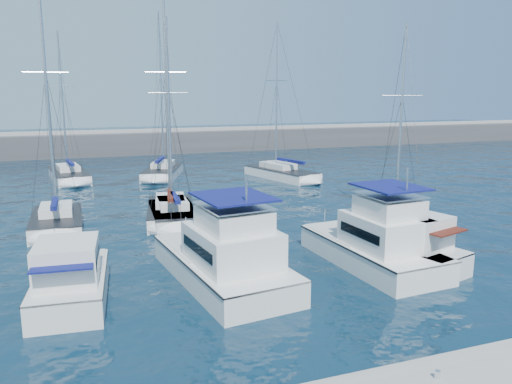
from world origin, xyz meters
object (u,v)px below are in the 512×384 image
object	(u,v)px
motor_yacht_stbd_outer	(406,247)
sailboat_back_c	(281,173)
sailboat_mid_e	(399,214)
sailboat_mid_a	(57,221)
sailboat_mid_c	(174,215)
sailboat_back_a	(69,175)
motor_yacht_port_inner	(226,259)
motor_yacht_stbd_inner	(376,244)
motor_yacht_port_outer	(70,281)
sailboat_back_b	(163,171)
sailboat_mid_b	(171,211)

from	to	relation	value
motor_yacht_stbd_outer	sailboat_back_c	xyz separation A→B (m)	(4.22, 26.48, -0.42)
sailboat_mid_e	sailboat_mid_a	bearing A→B (deg)	-176.20
sailboat_mid_e	sailboat_back_c	bearing A→B (deg)	110.85
motor_yacht_stbd_outer	sailboat_back_c	bearing A→B (deg)	64.92
sailboat_mid_c	sailboat_back_a	bearing A→B (deg)	112.30
motor_yacht_port_inner	motor_yacht_stbd_inner	xyz separation A→B (m)	(7.79, -0.39, -0.00)
motor_yacht_port_inner	sailboat_mid_e	size ratio (longest dim) A/B	0.71
motor_yacht_port_outer	sailboat_mid_e	bearing A→B (deg)	23.21
motor_yacht_port_outer	sailboat_back_b	xyz separation A→B (m)	(8.92, 30.72, -0.40)
sailboat_mid_e	sailboat_back_c	world-z (taller)	sailboat_back_c
motor_yacht_port_inner	sailboat_mid_a	world-z (taller)	sailboat_mid_a
sailboat_back_b	sailboat_back_c	distance (m)	12.38
sailboat_mid_c	sailboat_mid_b	bearing A→B (deg)	95.23
motor_yacht_stbd_outer	sailboat_back_b	world-z (taller)	sailboat_back_b
sailboat_mid_a	sailboat_mid_e	xyz separation A→B (m)	(21.94, -5.67, -0.04)
sailboat_mid_e	sailboat_back_b	bearing A→B (deg)	135.14
sailboat_mid_c	sailboat_back_b	xyz separation A→B (m)	(2.43, 19.06, 0.02)
sailboat_back_a	sailboat_back_c	bearing A→B (deg)	-24.36
sailboat_mid_b	sailboat_back_b	bearing A→B (deg)	91.74
sailboat_mid_b	sailboat_back_b	size ratio (longest dim) A/B	0.95
motor_yacht_stbd_inner	sailboat_back_a	world-z (taller)	sailboat_back_a
sailboat_mid_b	sailboat_mid_e	bearing A→B (deg)	-12.38
motor_yacht_stbd_outer	motor_yacht_port_inner	bearing A→B (deg)	158.96
sailboat_mid_a	motor_yacht_stbd_inner	bearing A→B (deg)	-39.46
motor_yacht_port_inner	motor_yacht_stbd_outer	size ratio (longest dim) A/B	1.39
sailboat_mid_c	sailboat_mid_e	bearing A→B (deg)	-15.11
motor_yacht_stbd_outer	sailboat_mid_b	size ratio (longest dim) A/B	0.43
motor_yacht_port_outer	motor_yacht_stbd_outer	xyz separation A→B (m)	(15.99, -0.85, -0.00)
sailboat_mid_b	motor_yacht_stbd_outer	bearing A→B (deg)	-45.21
sailboat_mid_b	sailboat_back_c	distance (m)	18.94
motor_yacht_port_inner	sailboat_mid_c	bearing A→B (deg)	83.88
sailboat_mid_b	sailboat_mid_e	xyz separation A→B (m)	(14.59, -5.85, -0.04)
sailboat_mid_c	sailboat_back_a	world-z (taller)	sailboat_back_a
sailboat_mid_a	sailboat_mid_b	distance (m)	7.35
sailboat_mid_b	sailboat_back_a	size ratio (longest dim) A/B	1.08
motor_yacht_port_inner	sailboat_back_b	size ratio (longest dim) A/B	0.57
motor_yacht_port_outer	sailboat_mid_c	size ratio (longest dim) A/B	0.46
sailboat_mid_a	motor_yacht_port_outer	bearing A→B (deg)	-85.51
sailboat_back_a	sailboat_back_c	size ratio (longest dim) A/B	0.94
motor_yacht_stbd_inner	sailboat_back_b	xyz separation A→B (m)	(-5.60, 31.15, -0.59)
sailboat_back_c	sailboat_back_b	bearing A→B (deg)	139.19
motor_yacht_stbd_outer	sailboat_mid_b	distance (m)	16.49
sailboat_back_a	sailboat_back_b	bearing A→B (deg)	-13.36
motor_yacht_stbd_outer	sailboat_mid_c	world-z (taller)	sailboat_mid_c
sailboat_back_b	sailboat_back_c	size ratio (longest dim) A/B	1.08
motor_yacht_stbd_inner	sailboat_mid_b	distance (m)	15.34
motor_yacht_port_inner	sailboat_mid_b	world-z (taller)	sailboat_mid_b
motor_yacht_stbd_inner	sailboat_back_c	bearing A→B (deg)	73.87
motor_yacht_stbd_outer	sailboat_back_c	size ratio (longest dim) A/B	0.44
sailboat_mid_b	sailboat_back_a	bearing A→B (deg)	119.08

